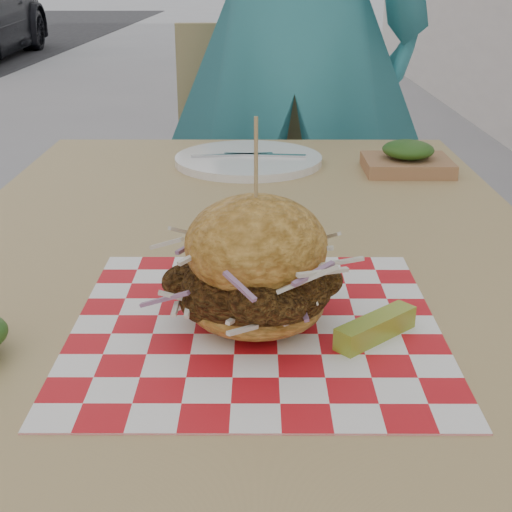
# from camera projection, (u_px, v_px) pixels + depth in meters

# --- Properties ---
(diner) EXTENTS (0.73, 0.50, 1.92)m
(diner) POSITION_uv_depth(u_px,v_px,m) (293.00, 23.00, 1.75)
(diner) COLOR teal
(diner) RESTS_ON ground
(patio_table) EXTENTS (0.80, 1.20, 0.75)m
(patio_table) POSITION_uv_depth(u_px,v_px,m) (245.00, 292.00, 0.97)
(patio_table) COLOR tan
(patio_table) RESTS_ON ground
(patio_chair) EXTENTS (0.45, 0.46, 0.95)m
(patio_chair) POSITION_uv_depth(u_px,v_px,m) (249.00, 174.00, 2.00)
(patio_chair) COLOR tan
(patio_chair) RESTS_ON ground
(paper_liner) EXTENTS (0.36, 0.36, 0.00)m
(paper_liner) POSITION_uv_depth(u_px,v_px,m) (256.00, 325.00, 0.71)
(paper_liner) COLOR red
(paper_liner) RESTS_ON patio_table
(sandwich) EXTENTS (0.18, 0.18, 0.21)m
(sandwich) POSITION_uv_depth(u_px,v_px,m) (256.00, 271.00, 0.69)
(sandwich) COLOR gold
(sandwich) RESTS_ON paper_liner
(pickle_spear) EXTENTS (0.09, 0.08, 0.02)m
(pickle_spear) POSITION_uv_depth(u_px,v_px,m) (376.00, 328.00, 0.68)
(pickle_spear) COLOR #92AD32
(pickle_spear) RESTS_ON paper_liner
(place_setting) EXTENTS (0.27, 0.27, 0.02)m
(place_setting) POSITION_uv_depth(u_px,v_px,m) (248.00, 160.00, 1.31)
(place_setting) COLOR white
(place_setting) RESTS_ON patio_table
(kraft_tray) EXTENTS (0.15, 0.12, 0.06)m
(kraft_tray) POSITION_uv_depth(u_px,v_px,m) (407.00, 159.00, 1.25)
(kraft_tray) COLOR #9C6C47
(kraft_tray) RESTS_ON patio_table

